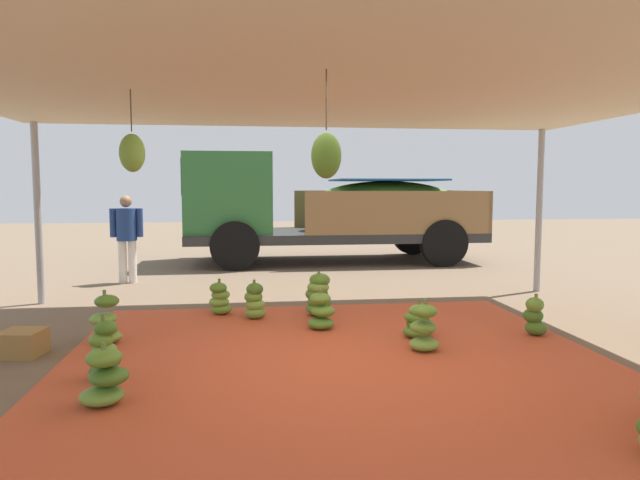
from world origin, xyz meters
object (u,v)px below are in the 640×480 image
Objects in this scene: banana_bunch_3 at (318,296)px; banana_bunch_6 at (424,329)px; banana_bunch_11 at (106,321)px; banana_bunch_2 at (104,352)px; worker_0 at (127,232)px; banana_bunch_10 at (321,312)px; cargo_truck_main at (323,208)px; crate_0 at (22,343)px; banana_bunch_1 at (255,302)px; banana_bunch_4 at (535,317)px; banana_bunch_7 at (105,379)px; banana_bunch_0 at (418,322)px; banana_bunch_9 at (220,299)px.

banana_bunch_3 is 1.09× the size of banana_bunch_6.
banana_bunch_11 is at bearing 167.37° from banana_bunch_6.
banana_bunch_2 is 0.37× the size of worker_0.
cargo_truck_main reaches higher than banana_bunch_10.
crate_0 is (-3.97, -6.83, -1.09)m from cargo_truck_main.
banana_bunch_1 is 5.86m from cargo_truck_main.
banana_bunch_2 is 3.06m from banana_bunch_6.
banana_bunch_4 is 0.97× the size of banana_bunch_7.
banana_bunch_1 reaches higher than banana_bunch_0.
banana_bunch_3 is (-0.97, 1.23, 0.08)m from banana_bunch_0.
banana_bunch_7 reaches higher than crate_0.
banana_bunch_10 is 0.31× the size of worker_0.
banana_bunch_3 is 2.65m from banana_bunch_4.
banana_bunch_4 is (4.46, 0.93, -0.04)m from banana_bunch_2.
crate_0 is at bearing -156.43° from banana_bunch_3.
banana_bunch_2 is 1.00× the size of banana_bunch_11.
banana_bunch_6 reaches higher than banana_bunch_0.
cargo_truck_main is at bearing 81.98° from banana_bunch_10.
cargo_truck_main reaches higher than banana_bunch_9.
crate_0 is at bearing -151.13° from banana_bunch_1.
banana_bunch_6 is 1.11× the size of banana_bunch_7.
worker_0 is (-3.80, -2.44, -0.32)m from cargo_truck_main.
banana_bunch_9 is (-1.28, 0.22, -0.06)m from banana_bunch_3.
banana_bunch_0 is 0.81× the size of banana_bunch_6.
banana_bunch_1 is 1.06× the size of banana_bunch_4.
banana_bunch_10 is at bearing -94.78° from banana_bunch_3.
cargo_truck_main is (-0.16, 6.68, 1.03)m from banana_bunch_0.
banana_bunch_7 is 1.86m from crate_0.
banana_bunch_6 is at bearing -12.63° from banana_bunch_11.
banana_bunch_7 is 3.16m from banana_bunch_9.
banana_bunch_3 reaches higher than banana_bunch_9.
banana_bunch_6 is 3.38m from banana_bunch_11.
banana_bunch_6 is 0.94× the size of banana_bunch_11.
cargo_truck_main is at bearing 73.53° from banana_bunch_1.
banana_bunch_1 is at bearing -35.00° from banana_bunch_9.
cargo_truck_main is at bearing 68.23° from banana_bunch_9.
banana_bunch_6 is at bearing -44.69° from banana_bunch_1.
banana_bunch_0 is 1.13× the size of crate_0.
banana_bunch_7 reaches higher than banana_bunch_4.
cargo_truck_main is (0.81, 5.45, 0.95)m from banana_bunch_3.
banana_bunch_3 is at bearing 54.61° from banana_bunch_7.
banana_bunch_6 is 3.08m from banana_bunch_7.
banana_bunch_3 is 0.09× the size of cargo_truck_main.
crate_0 is (-4.02, 0.39, -0.10)m from banana_bunch_6.
banana_bunch_3 is 0.38× the size of worker_0.
worker_0 reaches higher than crate_0.
banana_bunch_7 is at bearing -108.85° from cargo_truck_main.
worker_0 is at bearing 134.82° from banana_bunch_3.
banana_bunch_0 is 1.15m from banana_bunch_10.
worker_0 is (-5.29, 4.33, 0.68)m from banana_bunch_4.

